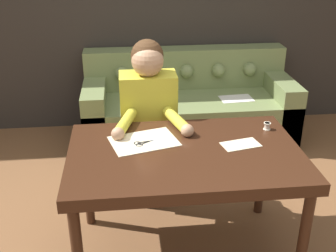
# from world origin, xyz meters

# --- Properties ---
(dining_table) EXTENTS (1.32, 0.85, 0.73)m
(dining_table) POSITION_xyz_m (0.13, 0.02, 0.66)
(dining_table) COLOR #381E11
(dining_table) RESTS_ON ground_plane
(couch) EXTENTS (1.95, 0.81, 0.83)m
(couch) POSITION_xyz_m (0.41, 1.65, 0.30)
(couch) COLOR olive
(couch) RESTS_ON ground_plane
(person) EXTENTS (0.50, 0.61, 1.22)m
(person) POSITION_xyz_m (-0.03, 0.62, 0.63)
(person) COLOR #33281E
(person) RESTS_ON ground_plane
(pattern_paper_main) EXTENTS (0.44, 0.36, 0.00)m
(pattern_paper_main) POSITION_xyz_m (-0.09, 0.16, 0.73)
(pattern_paper_main) COLOR beige
(pattern_paper_main) RESTS_ON dining_table
(pattern_paper_offcut) EXTENTS (0.24, 0.17, 0.00)m
(pattern_paper_offcut) POSITION_xyz_m (0.47, 0.06, 0.73)
(pattern_paper_offcut) COLOR beige
(pattern_paper_offcut) RESTS_ON dining_table
(scissors) EXTENTS (0.21, 0.13, 0.01)m
(scissors) POSITION_xyz_m (-0.08, 0.14, 0.73)
(scissors) COLOR silver
(scissors) RESTS_ON dining_table
(thread_spool) EXTENTS (0.04, 0.04, 0.05)m
(thread_spool) POSITION_xyz_m (0.68, 0.24, 0.75)
(thread_spool) COLOR beige
(thread_spool) RESTS_ON dining_table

